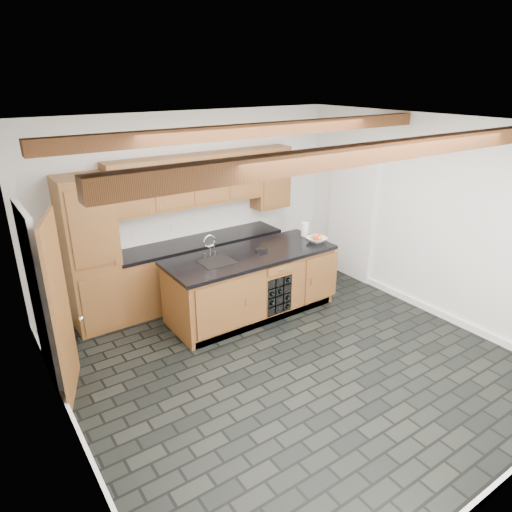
{
  "coord_description": "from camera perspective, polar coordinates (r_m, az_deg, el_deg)",
  "views": [
    {
      "loc": [
        -3.02,
        -3.68,
        3.27
      ],
      "look_at": [
        0.05,
        0.8,
        1.11
      ],
      "focal_mm": 32.0,
      "sensor_mm": 36.0,
      "label": 1
    }
  ],
  "objects": [
    {
      "name": "faucet",
      "position": [
        6.17,
        -5.11,
        -0.32
      ],
      "size": [
        0.45,
        0.4,
        0.34
      ],
      "color": "black",
      "rests_on": "island"
    },
    {
      "name": "kitchen_scale",
      "position": [
        6.48,
        0.7,
        0.77
      ],
      "size": [
        0.18,
        0.14,
        0.05
      ],
      "rotation": [
        0.0,
        0.0,
        -0.38
      ],
      "color": "black",
      "rests_on": "island"
    },
    {
      "name": "mug",
      "position": [
        6.64,
        -17.18,
        0.51
      ],
      "size": [
        0.13,
        0.13,
        0.1
      ],
      "primitive_type": "imported",
      "rotation": [
        0.0,
        0.0,
        -0.23
      ],
      "color": "white",
      "rests_on": "back_cabinetry"
    },
    {
      "name": "fruit_cluster",
      "position": [
        6.9,
        7.59,
        2.34
      ],
      "size": [
        0.16,
        0.17,
        0.07
      ],
      "color": "red",
      "rests_on": "fruit_bowl"
    },
    {
      "name": "fruit_bowl",
      "position": [
        6.91,
        7.57,
        2.04
      ],
      "size": [
        0.3,
        0.3,
        0.07
      ],
      "primitive_type": "imported",
      "rotation": [
        0.0,
        0.0,
        0.03
      ],
      "color": "white",
      "rests_on": "island"
    },
    {
      "name": "room_shell",
      "position": [
        5.42,
        0.43,
        2.93
      ],
      "size": [
        5.01,
        5.0,
        5.0
      ],
      "color": "white",
      "rests_on": "ground"
    },
    {
      "name": "back_cabinetry",
      "position": [
        6.87,
        -9.75,
        1.92
      ],
      "size": [
        3.65,
        0.62,
        2.2
      ],
      "color": "brown",
      "rests_on": "ground"
    },
    {
      "name": "paper_towel",
      "position": [
        7.14,
        6.15,
        3.36
      ],
      "size": [
        0.12,
        0.12,
        0.21
      ],
      "primitive_type": "cylinder",
      "color": "white",
      "rests_on": "island"
    },
    {
      "name": "island",
      "position": [
        6.6,
        -0.54,
        -3.45
      ],
      "size": [
        2.48,
        0.96,
        0.93
      ],
      "color": "brown",
      "rests_on": "ground"
    },
    {
      "name": "ground",
      "position": [
        5.77,
        4.18,
        -12.86
      ],
      "size": [
        5.0,
        5.0,
        0.0
      ],
      "primitive_type": "plane",
      "color": "black",
      "rests_on": "ground"
    }
  ]
}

